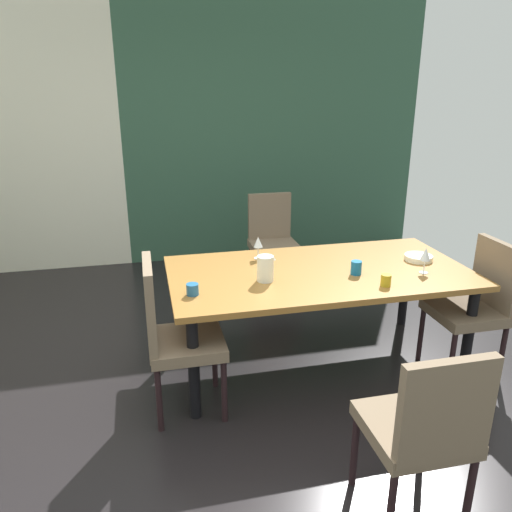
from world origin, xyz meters
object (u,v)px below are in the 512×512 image
object	(u,v)px
chair_head_near	(425,426)
pitcher_rear	(265,268)
wine_glass_left	(426,255)
wine_glass_north	(258,243)
cup_right	(386,280)
dining_table	(319,279)
chair_right_near	(476,301)
serving_bowl_front	(418,258)
cup_center	(193,289)
cup_corner	(356,268)
chair_left_near	(172,331)
chair_head_far	(272,238)

from	to	relation	value
chair_head_near	pitcher_rear	distance (m)	1.40
wine_glass_left	pitcher_rear	size ratio (longest dim) A/B	1.04
wine_glass_north	cup_right	bearing A→B (deg)	-45.97
dining_table	chair_right_near	xyz separation A→B (m)	(1.03, -0.32, -0.13)
dining_table	chair_right_near	bearing A→B (deg)	-17.43
dining_table	serving_bowl_front	size ratio (longest dim) A/B	10.26
wine_glass_north	cup_center	world-z (taller)	wine_glass_north
chair_head_near	cup_corner	world-z (taller)	chair_head_near
dining_table	chair_left_near	distance (m)	1.09
chair_right_near	wine_glass_north	distance (m)	1.56
chair_left_near	chair_right_near	size ratio (longest dim) A/B	1.05
chair_left_near	chair_head_near	xyz separation A→B (m)	(1.01, -1.10, -0.02)
serving_bowl_front	pitcher_rear	size ratio (longest dim) A/B	1.17
dining_table	cup_right	size ratio (longest dim) A/B	26.84
chair_left_near	chair_head_far	world-z (taller)	chair_left_near
wine_glass_left	pitcher_rear	bearing A→B (deg)	174.40
dining_table	cup_corner	size ratio (longest dim) A/B	21.99
chair_right_near	chair_head_near	xyz separation A→B (m)	(-1.04, -1.10, -0.01)
chair_left_near	serving_bowl_front	size ratio (longest dim) A/B	4.93
dining_table	cup_right	xyz separation A→B (m)	(0.31, -0.36, 0.11)
chair_left_near	chair_right_near	distance (m)	2.06
chair_left_near	dining_table	bearing A→B (deg)	107.36
cup_center	pitcher_rear	bearing A→B (deg)	13.98
chair_head_near	wine_glass_left	world-z (taller)	chair_head_near
dining_table	wine_glass_north	world-z (taller)	wine_glass_north
cup_center	pitcher_rear	xyz separation A→B (m)	(0.48, 0.12, 0.05)
dining_table	serving_bowl_front	world-z (taller)	serving_bowl_front
cup_corner	cup_right	distance (m)	0.25
chair_left_near	wine_glass_north	world-z (taller)	chair_left_near
dining_table	cup_corner	bearing A→B (deg)	-31.42
wine_glass_left	serving_bowl_front	bearing A→B (deg)	67.42
chair_head_near	serving_bowl_front	xyz separation A→B (m)	(0.79, 1.45, 0.22)
wine_glass_north	cup_right	xyz separation A→B (m)	(0.67, -0.69, -0.08)
chair_left_near	pitcher_rear	xyz separation A→B (m)	(0.62, 0.22, 0.27)
dining_table	cup_center	world-z (taller)	cup_center
chair_head_far	cup_right	size ratio (longest dim) A/B	12.21
wine_glass_north	cup_corner	distance (m)	0.73
dining_table	chair_left_near	size ratio (longest dim) A/B	2.08
chair_right_near	serving_bowl_front	xyz separation A→B (m)	(-0.26, 0.35, 0.21)
wine_glass_left	wine_glass_north	bearing A→B (deg)	152.22
dining_table	chair_head_near	xyz separation A→B (m)	(-0.02, -1.42, -0.13)
chair_right_near	chair_head_near	size ratio (longest dim) A/B	1.02
chair_right_near	chair_head_far	distance (m)	2.00
chair_left_near	chair_head_near	size ratio (longest dim) A/B	1.07
cup_right	pitcher_rear	distance (m)	0.76
wine_glass_north	pitcher_rear	world-z (taller)	pitcher_rear
chair_left_near	wine_glass_left	distance (m)	1.73
dining_table	chair_head_far	distance (m)	1.43
cup_corner	wine_glass_north	bearing A→B (deg)	140.90
chair_left_near	cup_center	xyz separation A→B (m)	(0.14, 0.10, 0.21)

